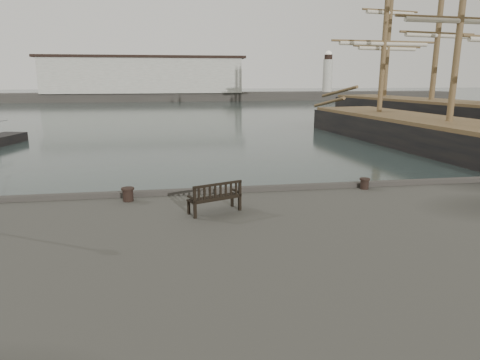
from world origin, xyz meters
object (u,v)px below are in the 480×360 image
object	(u,v)px
bollard_right	(365,184)
tall_ship_main	(447,143)
tall_ship_far	(429,117)
bollard_left	(128,194)
bench	(215,203)

from	to	relation	value
bollard_right	tall_ship_main	world-z (taller)	tall_ship_main
tall_ship_far	bollard_left	bearing A→B (deg)	-144.78
tall_ship_far	tall_ship_main	bearing A→B (deg)	-129.36
bollard_left	tall_ship_far	distance (m)	47.46
bench	tall_ship_main	distance (m)	26.95
tall_ship_main	tall_ship_far	bearing A→B (deg)	55.29
bench	tall_ship_main	xyz separation A→B (m)	(20.32, 17.67, -1.19)
tall_ship_far	bench	bearing A→B (deg)	-140.76
bollard_right	bench	bearing A→B (deg)	-161.42
bench	tall_ship_far	xyz separation A→B (m)	(30.28, 35.73, -0.97)
tall_ship_main	tall_ship_far	xyz separation A→B (m)	(9.97, 18.06, 0.22)
bench	tall_ship_main	size ratio (longest dim) A/B	0.05
tall_ship_main	tall_ship_far	distance (m)	20.63
bollard_right	bollard_left	bearing A→B (deg)	-178.38
bollard_left	tall_ship_far	bearing A→B (deg)	45.70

